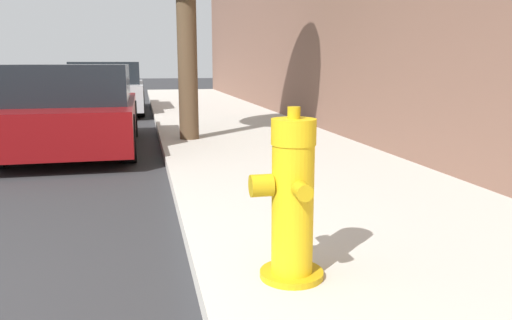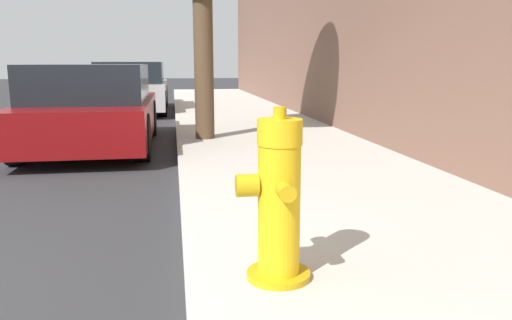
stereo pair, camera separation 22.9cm
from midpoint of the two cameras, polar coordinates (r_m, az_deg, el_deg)
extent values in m
cube|color=beige|center=(2.97, 21.09, -14.05)|extent=(2.84, 40.00, 0.13)
cylinder|color=#C39C11|center=(2.81, 1.71, -12.88)|extent=(0.35, 0.35, 0.04)
cylinder|color=yellow|center=(2.68, 1.75, -5.66)|extent=(0.23, 0.23, 0.70)
cylinder|color=yellow|center=(2.59, 1.81, 3.24)|extent=(0.24, 0.24, 0.14)
cylinder|color=#C39C11|center=(2.58, 1.82, 5.41)|extent=(0.07, 0.07, 0.06)
cylinder|color=#C39C11|center=(2.49, 2.71, -3.62)|extent=(0.09, 0.10, 0.09)
cylinder|color=#C39C11|center=(2.80, 0.93, -1.98)|extent=(0.09, 0.10, 0.09)
cylinder|color=#C39C11|center=(2.61, -1.89, -2.95)|extent=(0.12, 0.12, 0.12)
cube|color=maroon|center=(7.93, -20.77, 4.32)|extent=(1.73, 3.82, 0.55)
cube|color=black|center=(7.74, -21.20, 8.18)|extent=(1.59, 2.10, 0.53)
cylinder|color=black|center=(9.24, -24.59, 4.06)|extent=(0.20, 0.63, 0.63)
cylinder|color=black|center=(9.05, -14.78, 4.57)|extent=(0.20, 0.63, 0.63)
cylinder|color=black|center=(6.70, -15.36, 2.37)|extent=(0.20, 0.63, 0.63)
cube|color=#B7B7BC|center=(13.62, -16.95, 7.19)|extent=(1.74, 4.30, 0.60)
cube|color=black|center=(13.43, -17.13, 9.54)|extent=(1.60, 2.36, 0.53)
cylinder|color=black|center=(15.03, -19.60, 6.75)|extent=(0.20, 0.63, 0.63)
cylinder|color=black|center=(14.93, -13.53, 7.06)|extent=(0.20, 0.63, 0.63)
cylinder|color=black|center=(12.39, -20.97, 5.87)|extent=(0.20, 0.63, 0.63)
cylinder|color=black|center=(12.27, -13.62, 6.24)|extent=(0.20, 0.63, 0.63)
cylinder|color=brown|center=(7.72, -8.73, 12.32)|extent=(0.30, 0.30, 2.68)
camera|label=1|loc=(0.11, -91.71, -0.34)|focal=35.00mm
camera|label=2|loc=(0.11, 88.29, 0.34)|focal=35.00mm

